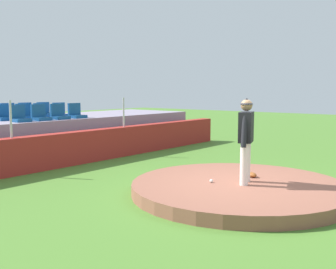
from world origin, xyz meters
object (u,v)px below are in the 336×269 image
Objects in this scene: stadium_chair_6 at (42,113)px; stadium_chair_7 at (61,112)px; stadium_chair_11 at (45,112)px; baseball at (211,181)px; stadium_chair_9 at (9,113)px; stadium_chair_0 at (19,117)px; stadium_chair_4 at (3,115)px; stadium_chair_3 at (76,113)px; fielding_glove at (251,175)px; stadium_chair_1 at (40,115)px; stadium_chair_2 at (59,114)px; stadium_chair_5 at (24,114)px; pitcher at (246,134)px; stadium_chair_10 at (27,112)px.

stadium_chair_7 is at bearing 177.19° from stadium_chair_6.
baseball is at bearing 80.16° from stadium_chair_11.
stadium_chair_7 is 1.68m from stadium_chair_9.
stadium_chair_4 is (-0.02, 0.88, 0.00)m from stadium_chair_0.
fielding_glove is at bearing 86.58° from stadium_chair_3.
stadium_chair_1 is at bearing 31.78° from stadium_chair_7.
stadium_chair_5 is at bearing -52.74° from stadium_chair_2.
stadium_chair_3 is 1.00× the size of stadium_chair_5.
pitcher is 3.62× the size of stadium_chair_6.
pitcher reaches higher than stadium_chair_10.
stadium_chair_6 and stadium_chair_9 have the same top height.
fielding_glove is at bearing 96.78° from stadium_chair_9.
pitcher reaches higher than baseball.
stadium_chair_5 is (-0.00, 0.88, 0.00)m from stadium_chair_1.
stadium_chair_1 is (-0.99, 6.72, 1.13)m from fielding_glove.
stadium_chair_4 is at bearing -88.63° from stadium_chair_0.
baseball is 0.15× the size of stadium_chair_0.
baseball is 8.24m from stadium_chair_11.
stadium_chair_10 is (-0.75, 1.78, 0.00)m from stadium_chair_3.
stadium_chair_7 reaches higher than baseball.
stadium_chair_4 is (-2.12, 0.89, 0.00)m from stadium_chair_3.
stadium_chair_2 and stadium_chair_11 have the same top height.
stadium_chair_5 is 1.00× the size of stadium_chair_11.
stadium_chair_1 is 1.78m from stadium_chair_9.
stadium_chair_3 is (2.10, -0.00, 0.00)m from stadium_chair_0.
stadium_chair_4 and stadium_chair_10 have the same top height.
stadium_chair_2 and stadium_chair_4 have the same top height.
stadium_chair_11 is (1.40, 8.04, 1.15)m from baseball.
stadium_chair_3 and stadium_chair_4 have the same top height.
stadium_chair_5 is at bearing 89.67° from baseball.
stadium_chair_11 is at bearing -88.43° from stadium_chair_3.
pitcher is 6.98m from stadium_chair_0.
fielding_glove is 0.60× the size of stadium_chair_3.
stadium_chair_5 is (-1.40, 0.88, 0.00)m from stadium_chair_3.
stadium_chair_2 is 1.00× the size of stadium_chair_9.
stadium_chair_2 is 0.91m from stadium_chair_6.
stadium_chair_10 is (-0.74, 0.92, 0.00)m from stadium_chair_7.
stadium_chair_3 is 1.00× the size of stadium_chair_10.
stadium_chair_11 is at bearing -129.37° from stadium_chair_6.
pitcher is 7.82m from stadium_chair_7.
fielding_glove is 0.60× the size of stadium_chair_5.
stadium_chair_5 is at bearing 32.12° from stadium_chair_11.
stadium_chair_3 is (0.40, 6.73, 1.13)m from fielding_glove.
stadium_chair_1 and stadium_chair_11 have the same top height.
stadium_chair_6 is 1.12m from stadium_chair_9.
stadium_chair_1 is 1.11m from stadium_chair_6.
stadium_chair_0 is at bearing 51.61° from stadium_chair_5.
stadium_chair_3 is at bearing -179.72° from stadium_chair_1.
stadium_chair_10 is (0.66, 0.00, 0.00)m from stadium_chair_9.
stadium_chair_0 is 1.00× the size of stadium_chair_7.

